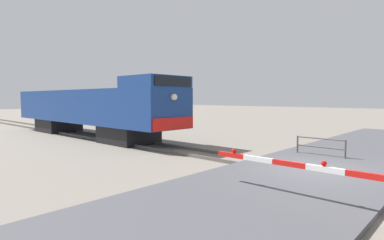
# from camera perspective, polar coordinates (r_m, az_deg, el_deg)

# --- Properties ---
(ground_plane) EXTENTS (160.00, 160.00, 0.00)m
(ground_plane) POSITION_cam_1_polar(r_m,az_deg,el_deg) (12.13, 21.42, -9.17)
(ground_plane) COLOR slate
(rail_track_left) EXTENTS (0.08, 80.00, 0.15)m
(rail_track_left) POSITION_cam_1_polar(r_m,az_deg,el_deg) (11.46, 20.11, -9.52)
(rail_track_left) COLOR #59544C
(rail_track_left) RESTS_ON ground_plane
(rail_track_right) EXTENTS (0.08, 80.00, 0.15)m
(rail_track_right) POSITION_cam_1_polar(r_m,az_deg,el_deg) (12.77, 22.61, -8.19)
(rail_track_right) COLOR #59544C
(rail_track_right) RESTS_ON ground_plane
(road_surface) EXTENTS (36.00, 5.43, 0.15)m
(road_surface) POSITION_cam_1_polar(r_m,az_deg,el_deg) (12.11, 21.43, -8.81)
(road_surface) COLOR #47474C
(road_surface) RESTS_ON ground_plane
(locomotive) EXTENTS (2.99, 17.64, 3.89)m
(locomotive) POSITION_cam_1_polar(r_m,az_deg,el_deg) (22.79, -18.30, 2.08)
(locomotive) COLOR black
(locomotive) RESTS_ON ground_plane
(crossing_gate) EXTENTS (0.36, 5.37, 1.20)m
(crossing_gate) POSITION_cam_1_polar(r_m,az_deg,el_deg) (8.07, 29.67, -10.65)
(crossing_gate) COLOR silver
(crossing_gate) RESTS_ON ground_plane
(guard_railing) EXTENTS (0.08, 2.19, 0.95)m
(guard_railing) POSITION_cam_1_polar(r_m,az_deg,el_deg) (15.02, 22.58, -4.32)
(guard_railing) COLOR #4C4742
(guard_railing) RESTS_ON ground_plane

